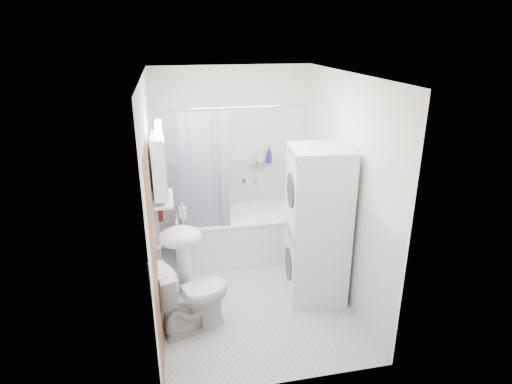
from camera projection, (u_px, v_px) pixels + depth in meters
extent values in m
plane|color=silver|center=(253.00, 295.00, 4.79)|extent=(2.60, 2.60, 0.00)
plane|color=white|center=(233.00, 160.00, 5.56)|extent=(2.00, 0.00, 2.00)
plane|color=white|center=(287.00, 257.00, 3.18)|extent=(2.00, 0.00, 2.00)
plane|color=white|center=(153.00, 203.00, 4.18)|extent=(0.00, 2.60, 2.60)
plane|color=white|center=(344.00, 189.00, 4.56)|extent=(0.00, 2.60, 2.60)
plane|color=white|center=(252.00, 75.00, 3.95)|extent=(2.60, 2.60, 0.00)
plane|color=white|center=(234.00, 203.00, 5.76)|extent=(1.98, 0.00, 1.98)
plane|color=white|center=(159.00, 257.00, 4.39)|extent=(0.00, 2.58, 2.58)
plane|color=white|center=(339.00, 239.00, 4.77)|extent=(0.00, 2.58, 2.58)
plane|color=brown|center=(155.00, 266.00, 3.45)|extent=(0.00, 2.00, 2.00)
cylinder|color=silver|center=(159.00, 247.00, 3.76)|extent=(0.04, 0.04, 0.04)
cube|color=white|center=(245.00, 236.00, 5.55)|extent=(1.57, 0.73, 0.57)
cube|color=white|center=(245.00, 214.00, 5.45)|extent=(1.59, 0.75, 0.03)
cube|color=silver|center=(245.00, 223.00, 5.49)|extent=(1.39, 0.55, 0.20)
cylinder|color=silver|center=(255.00, 180.00, 5.67)|extent=(0.04, 0.12, 0.04)
cylinder|color=silver|center=(249.00, 107.00, 4.66)|extent=(1.77, 0.02, 0.02)
cube|color=#18154C|center=(185.00, 177.00, 4.78)|extent=(0.10, 0.02, 1.45)
cube|color=#18154C|center=(193.00, 176.00, 4.80)|extent=(0.10, 0.02, 1.45)
cube|color=#18154C|center=(201.00, 176.00, 4.82)|extent=(0.10, 0.02, 1.45)
cube|color=#18154C|center=(209.00, 175.00, 4.84)|extent=(0.10, 0.02, 1.45)
cube|color=#18154C|center=(217.00, 175.00, 4.85)|extent=(0.10, 0.02, 1.45)
cube|color=#18154C|center=(225.00, 174.00, 4.87)|extent=(0.10, 0.02, 1.45)
ellipsoid|color=white|center=(180.00, 237.00, 4.27)|extent=(0.44, 0.37, 0.20)
cylinder|color=white|center=(185.00, 278.00, 4.44)|extent=(0.14, 0.14, 0.75)
cylinder|color=silver|center=(177.00, 220.00, 4.35)|extent=(0.03, 0.03, 0.14)
cylinder|color=silver|center=(176.00, 217.00, 4.29)|extent=(0.02, 0.10, 0.02)
cube|color=white|center=(159.00, 165.00, 4.17)|extent=(0.12, 0.50, 0.60)
cube|color=white|center=(166.00, 165.00, 4.18)|extent=(0.01, 0.47, 0.57)
cube|color=#FFEABF|center=(158.00, 127.00, 4.04)|extent=(0.06, 0.45, 0.06)
cube|color=silver|center=(164.00, 199.00, 4.29)|extent=(0.18, 0.54, 0.02)
cube|color=silver|center=(259.00, 164.00, 5.59)|extent=(0.22, 0.06, 0.02)
cube|color=#5B130B|center=(158.00, 184.00, 4.49)|extent=(0.05, 0.31, 0.74)
cube|color=#5B130B|center=(159.00, 152.00, 4.37)|extent=(0.03, 0.28, 0.08)
cylinder|color=silver|center=(154.00, 149.00, 4.35)|extent=(0.02, 0.04, 0.02)
cube|color=white|center=(315.00, 260.00, 4.68)|extent=(0.66, 0.66, 0.85)
cylinder|color=#2D2D33|center=(289.00, 264.00, 4.63)|extent=(0.06, 0.36, 0.36)
cube|color=gray|center=(290.00, 232.00, 4.49)|extent=(0.07, 0.54, 0.08)
cube|color=white|center=(319.00, 187.00, 4.38)|extent=(0.66, 0.66, 0.85)
cylinder|color=#2D2D33|center=(291.00, 190.00, 4.33)|extent=(0.06, 0.36, 0.36)
cube|color=gray|center=(292.00, 154.00, 4.19)|extent=(0.07, 0.54, 0.08)
imported|color=white|center=(192.00, 295.00, 4.16)|extent=(0.84, 0.63, 0.73)
imported|color=gray|center=(183.00, 214.00, 4.55)|extent=(0.08, 0.17, 0.08)
imported|color=gray|center=(164.00, 200.00, 4.14)|extent=(0.07, 0.18, 0.07)
imported|color=gray|center=(163.00, 189.00, 4.38)|extent=(0.10, 0.09, 0.10)
imported|color=gray|center=(260.00, 158.00, 5.57)|extent=(0.13, 0.17, 0.13)
imported|color=#27269A|center=(269.00, 160.00, 5.60)|extent=(0.08, 0.21, 0.08)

